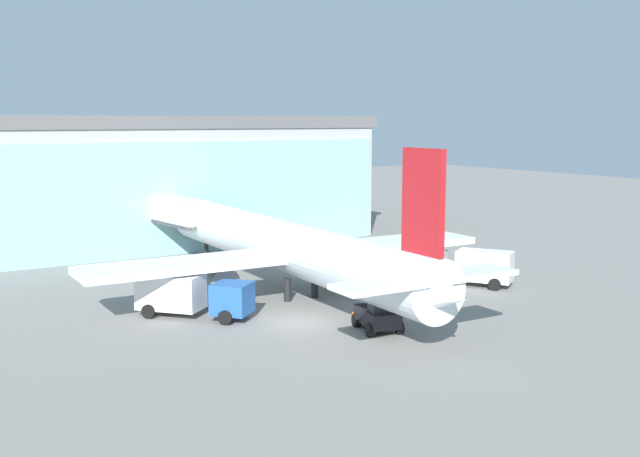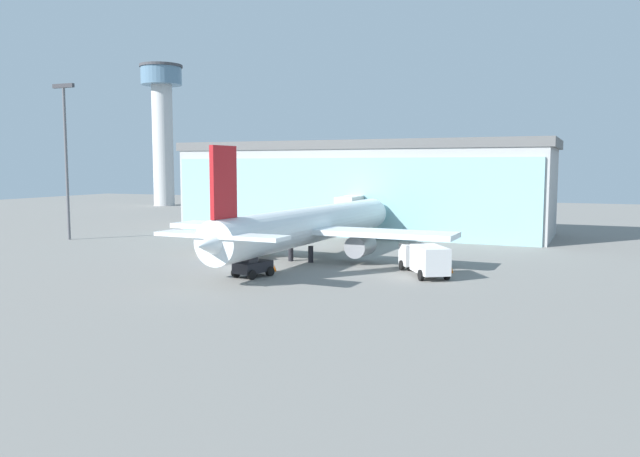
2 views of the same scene
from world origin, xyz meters
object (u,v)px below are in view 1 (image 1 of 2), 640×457
catering_truck (190,294)px  fuel_truck (466,265)px  baggage_cart (431,273)px  airplane (287,247)px  jet_bridge (165,211)px  pushback_tug (378,315)px  safety_cone_nose (353,313)px  safety_cone_wingtip (465,273)px

catering_truck → fuel_truck: 21.30m
baggage_cart → airplane: bearing=-96.9°
jet_bridge → airplane: (1.63, -18.58, -0.85)m
pushback_tug → safety_cone_nose: pushback_tug is taller
pushback_tug → baggage_cart: bearing=-38.3°
jet_bridge → safety_cone_wingtip: bearing=-147.8°
airplane → jet_bridge: bearing=7.8°
catering_truck → fuel_truck: size_ratio=0.95×
baggage_cart → safety_cone_nose: baggage_cart is taller
catering_truck → safety_cone_nose: (8.40, -5.84, -1.19)m
fuel_truck → baggage_cart: (-0.99, 2.82, -0.97)m
jet_bridge → baggage_cart: size_ratio=4.19×
safety_cone_nose → safety_cone_wingtip: (14.65, 5.12, 0.00)m
catering_truck → safety_cone_nose: 10.30m
jet_bridge → fuel_truck: (14.36, -23.59, -2.73)m
fuel_truck → safety_cone_wingtip: fuel_truck is taller
fuel_truck → pushback_tug: 14.64m
airplane → fuel_truck: (12.73, -5.01, -1.88)m
pushback_tug → safety_cone_wingtip: bearing=-45.9°
airplane → safety_cone_wingtip: airplane is taller
fuel_truck → pushback_tug: (-13.24, -6.22, -0.49)m
airplane → safety_cone_wingtip: (14.66, -2.90, -3.07)m
catering_truck → baggage_cart: size_ratio=2.42×
safety_cone_wingtip → jet_bridge: bearing=127.2°
fuel_truck → baggage_cart: size_ratio=2.54×
safety_cone_nose → airplane: bearing=90.1°
fuel_truck → safety_cone_nose: size_ratio=13.38×
jet_bridge → safety_cone_wingtip: jet_bridge is taller
pushback_tug → safety_cone_wingtip: pushback_tug is taller
jet_bridge → baggage_cart: bearing=-152.3°
catering_truck → fuel_truck: same height
safety_cone_wingtip → pushback_tug: bearing=-151.2°
jet_bridge → pushback_tug: (1.12, -29.81, -3.22)m
airplane → safety_cone_nose: (0.02, -8.02, -3.07)m
catering_truck → safety_cone_wingtip: 23.09m
jet_bridge → safety_cone_nose: bearing=178.5°
airplane → baggage_cart: size_ratio=13.27×
jet_bridge → baggage_cart: jet_bridge is taller
airplane → fuel_truck: 13.81m
airplane → catering_truck: size_ratio=5.48×
catering_truck → pushback_tug: (7.88, -9.04, -0.49)m
airplane → safety_cone_wingtip: bearing=-98.4°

